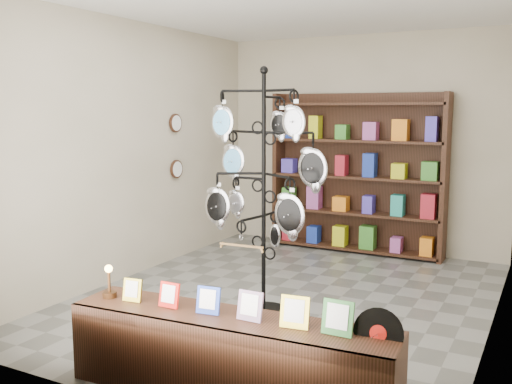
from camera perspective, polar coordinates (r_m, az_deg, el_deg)
ground at (r=6.14m, az=3.08°, el=-10.50°), size 5.00×5.00×0.00m
room_envelope at (r=5.82m, az=3.22°, el=7.03°), size 5.00×5.00×5.00m
display_tree at (r=5.39m, az=0.78°, el=1.82°), size 1.22×1.01×2.37m
front_shelf at (r=4.09m, az=-2.68°, el=-16.09°), size 2.36×0.63×0.82m
back_shelving at (r=8.02m, az=10.03°, el=1.35°), size 2.42×0.36×2.20m
wall_clocks at (r=7.52m, az=-8.00°, el=4.56°), size 0.03×0.24×0.84m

